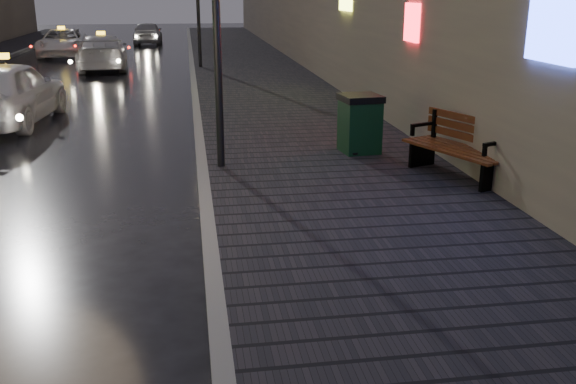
# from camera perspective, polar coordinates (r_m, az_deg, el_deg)

# --- Properties ---
(ground) EXTENTS (120.00, 120.00, 0.00)m
(ground) POSITION_cam_1_polar(r_m,az_deg,el_deg) (6.59, -19.64, -13.51)
(ground) COLOR black
(ground) RESTS_ON ground
(sidewalk) EXTENTS (4.60, 58.00, 0.15)m
(sidewalk) POSITION_cam_1_polar(r_m,az_deg,el_deg) (26.87, -3.28, 10.75)
(sidewalk) COLOR black
(sidewalk) RESTS_ON ground
(curb) EXTENTS (0.20, 58.00, 0.15)m
(curb) POSITION_cam_1_polar(r_m,az_deg,el_deg) (26.74, -8.49, 10.56)
(curb) COLOR slate
(curb) RESTS_ON ground
(bench) EXTENTS (1.42, 2.18, 1.06)m
(bench) POSITION_cam_1_polar(r_m,az_deg,el_deg) (11.52, 15.08, 3.91)
(bench) COLOR black
(bench) RESTS_ON sidewalk
(trash_bin) EXTENTS (0.84, 0.84, 1.15)m
(trash_bin) POSITION_cam_1_polar(r_m,az_deg,el_deg) (12.91, 6.40, 6.11)
(trash_bin) COLOR black
(trash_bin) RESTS_ON sidewalk
(taxi_near) EXTENTS (2.37, 4.96, 1.63)m
(taxi_near) POSITION_cam_1_polar(r_m,az_deg,el_deg) (17.68, -23.77, 8.12)
(taxi_near) COLOR white
(taxi_near) RESTS_ON ground
(taxi_mid) EXTENTS (2.44, 5.14, 1.45)m
(taxi_mid) POSITION_cam_1_polar(r_m,az_deg,el_deg) (28.70, -16.17, 11.84)
(taxi_mid) COLOR silver
(taxi_mid) RESTS_ON ground
(taxi_far) EXTENTS (2.59, 5.00, 1.35)m
(taxi_far) POSITION_cam_1_polar(r_m,az_deg,el_deg) (35.13, -19.40, 12.41)
(taxi_far) COLOR white
(taxi_far) RESTS_ON ground
(car_far) EXTENTS (1.65, 4.04, 1.37)m
(car_far) POSITION_cam_1_polar(r_m,az_deg,el_deg) (41.22, -12.36, 13.64)
(car_far) COLOR #9998A0
(car_far) RESTS_ON ground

